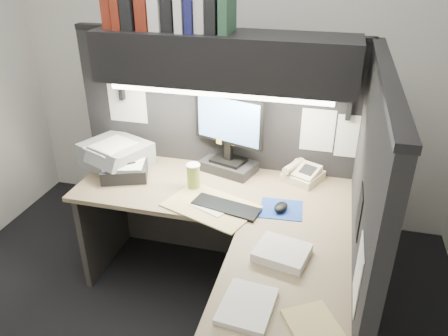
% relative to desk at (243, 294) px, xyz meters
% --- Properties ---
extents(floor, '(3.50, 3.50, 0.00)m').
position_rel_desk_xyz_m(floor, '(-0.43, 0.00, -0.44)').
color(floor, black).
rests_on(floor, ground).
extents(wall_back, '(3.50, 0.04, 2.70)m').
position_rel_desk_xyz_m(wall_back, '(-0.43, 1.50, 0.91)').
color(wall_back, silver).
rests_on(wall_back, floor).
extents(partition_back, '(1.90, 0.06, 1.60)m').
position_rel_desk_xyz_m(partition_back, '(-0.40, 0.93, 0.36)').
color(partition_back, black).
rests_on(partition_back, floor).
extents(partition_right, '(0.06, 1.50, 1.60)m').
position_rel_desk_xyz_m(partition_right, '(0.55, 0.18, 0.36)').
color(partition_right, black).
rests_on(partition_right, floor).
extents(desk, '(1.70, 1.53, 0.73)m').
position_rel_desk_xyz_m(desk, '(0.00, 0.00, 0.00)').
color(desk, '#847554').
rests_on(desk, floor).
extents(overhead_shelf, '(1.55, 0.34, 0.30)m').
position_rel_desk_xyz_m(overhead_shelf, '(-0.30, 0.75, 1.06)').
color(overhead_shelf, black).
rests_on(overhead_shelf, partition_back).
extents(task_light_tube, '(1.32, 0.04, 0.04)m').
position_rel_desk_xyz_m(task_light_tube, '(-0.30, 0.61, 0.89)').
color(task_light_tube, white).
rests_on(task_light_tube, overhead_shelf).
extents(monitor, '(0.48, 0.31, 0.53)m').
position_rel_desk_xyz_m(monitor, '(-0.28, 0.82, 0.50)').
color(monitor, black).
rests_on(monitor, desk).
extents(keyboard, '(0.42, 0.22, 0.02)m').
position_rel_desk_xyz_m(keyboard, '(-0.18, 0.36, 0.30)').
color(keyboard, black).
rests_on(keyboard, desk).
extents(mousepad, '(0.26, 0.24, 0.00)m').
position_rel_desk_xyz_m(mousepad, '(0.13, 0.43, 0.29)').
color(mousepad, navy).
rests_on(mousepad, desk).
extents(mouse, '(0.10, 0.13, 0.04)m').
position_rel_desk_xyz_m(mouse, '(0.13, 0.41, 0.31)').
color(mouse, black).
rests_on(mouse, mousepad).
extents(telephone, '(0.29, 0.29, 0.09)m').
position_rel_desk_xyz_m(telephone, '(0.21, 0.82, 0.33)').
color(telephone, beige).
rests_on(telephone, desk).
extents(coffee_cup, '(0.10, 0.10, 0.15)m').
position_rel_desk_xyz_m(coffee_cup, '(-0.44, 0.54, 0.36)').
color(coffee_cup, '#BCD153').
rests_on(coffee_cup, desk).
extents(printer, '(0.52, 0.48, 0.16)m').
position_rel_desk_xyz_m(printer, '(-1.05, 0.70, 0.37)').
color(printer, gray).
rests_on(printer, desk).
extents(notebook_stack, '(0.35, 0.33, 0.09)m').
position_rel_desk_xyz_m(notebook_stack, '(-0.92, 0.56, 0.33)').
color(notebook_stack, black).
rests_on(notebook_stack, desk).
extents(open_folder, '(0.60, 0.49, 0.01)m').
position_rel_desk_xyz_m(open_folder, '(-0.27, 0.35, 0.29)').
color(open_folder, tan).
rests_on(open_folder, desk).
extents(paper_stack_a, '(0.29, 0.26, 0.05)m').
position_rel_desk_xyz_m(paper_stack_a, '(0.19, 0.01, 0.31)').
color(paper_stack_a, white).
rests_on(paper_stack_a, desk).
extents(paper_stack_b, '(0.23, 0.28, 0.03)m').
position_rel_desk_xyz_m(paper_stack_b, '(0.10, -0.37, 0.30)').
color(paper_stack_b, white).
rests_on(paper_stack_b, desk).
extents(manila_stack, '(0.30, 0.31, 0.01)m').
position_rel_desk_xyz_m(manila_stack, '(0.38, -0.42, 0.29)').
color(manila_stack, tan).
rests_on(manila_stack, desk).
extents(binder_row, '(0.75, 0.25, 0.30)m').
position_rel_desk_xyz_m(binder_row, '(-0.63, 0.75, 1.35)').
color(binder_row, maroon).
rests_on(binder_row, overhead_shelf).
extents(pinned_papers, '(1.76, 1.31, 0.51)m').
position_rel_desk_xyz_m(pinned_papers, '(-0.00, 0.56, 0.61)').
color(pinned_papers, white).
rests_on(pinned_papers, partition_back).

